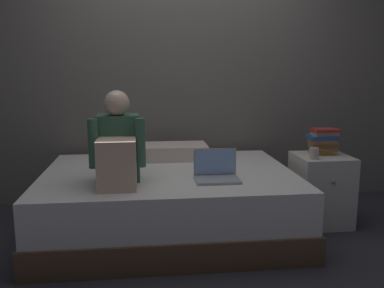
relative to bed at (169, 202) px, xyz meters
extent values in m
plane|color=#2D2D33|center=(0.20, -0.30, -0.25)|extent=(8.00, 8.00, 0.00)
cube|color=slate|center=(0.20, 0.90, 1.10)|extent=(5.60, 0.10, 2.70)
cube|color=brown|center=(0.00, 0.00, -0.15)|extent=(2.00, 1.50, 0.20)
cube|color=silver|center=(0.00, 0.00, 0.10)|extent=(1.96, 1.46, 0.31)
cube|color=beige|center=(1.30, 0.03, 0.05)|extent=(0.44, 0.44, 0.60)
sphere|color=gray|center=(1.30, -0.19, 0.18)|extent=(0.04, 0.04, 0.04)
cube|color=#38664C|center=(-0.37, -0.24, 0.50)|extent=(0.30, 0.20, 0.48)
sphere|color=beige|center=(-0.37, -0.27, 0.82)|extent=(0.18, 0.18, 0.18)
cube|color=beige|center=(-0.37, -0.46, 0.43)|extent=(0.26, 0.24, 0.34)
cylinder|color=#38664C|center=(-0.53, -0.38, 0.56)|extent=(0.07, 0.07, 0.34)
cylinder|color=#38664C|center=(-0.21, -0.38, 0.56)|extent=(0.07, 0.07, 0.34)
cube|color=#9EA0A5|center=(0.33, -0.36, 0.27)|extent=(0.32, 0.22, 0.02)
cube|color=#9EA0A5|center=(0.33, -0.24, 0.38)|extent=(0.32, 0.01, 0.20)
cube|color=#8CB2EA|center=(0.33, -0.25, 0.38)|extent=(0.29, 0.00, 0.18)
cube|color=beige|center=(0.09, 0.45, 0.32)|extent=(0.56, 0.36, 0.13)
cube|color=gold|center=(1.31, 0.08, 0.36)|extent=(0.17, 0.13, 0.03)
cube|color=brown|center=(1.33, 0.07, 0.39)|extent=(0.18, 0.14, 0.03)
cube|color=brown|center=(1.32, 0.08, 0.42)|extent=(0.23, 0.12, 0.04)
cube|color=brown|center=(1.31, 0.08, 0.46)|extent=(0.21, 0.15, 0.03)
cube|color=#284C84|center=(1.31, 0.09, 0.49)|extent=(0.22, 0.16, 0.03)
cube|color=beige|center=(1.33, 0.09, 0.52)|extent=(0.20, 0.13, 0.03)
cube|color=#9E2D28|center=(1.33, 0.08, 0.55)|extent=(0.21, 0.15, 0.03)
cylinder|color=#BCB2A3|center=(1.17, -0.09, 0.39)|extent=(0.08, 0.08, 0.09)
camera|label=1|loc=(-0.19, -3.22, 1.06)|focal=38.89mm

